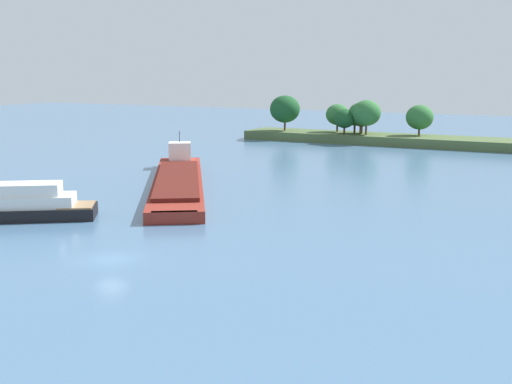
# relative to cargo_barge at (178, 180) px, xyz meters

# --- Properties ---
(ground_plane) EXTENTS (400.00, 400.00, 0.00)m
(ground_plane) POSITION_rel_cargo_barge_xyz_m (14.67, -32.10, -0.96)
(ground_plane) COLOR #476B8E
(treeline_island) EXTENTS (73.82, 10.92, 9.92)m
(treeline_island) POSITION_rel_cargo_barge_xyz_m (9.59, 65.42, 2.44)
(treeline_island) COLOR #4C6038
(treeline_island) RESTS_ON ground
(cargo_barge) EXTENTS (28.97, 39.96, 5.94)m
(cargo_barge) POSITION_rel_cargo_barge_xyz_m (0.00, 0.00, 0.00)
(cargo_barge) COLOR maroon
(cargo_barge) RESTS_ON ground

